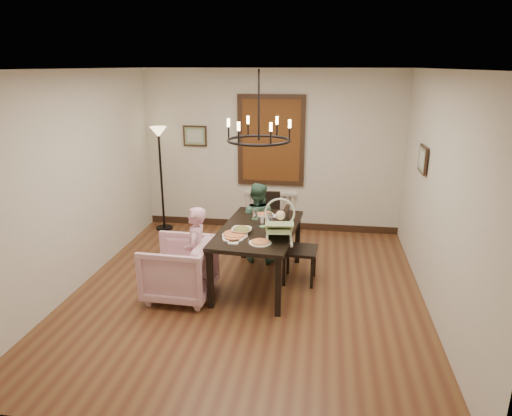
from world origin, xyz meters
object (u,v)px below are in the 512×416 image
(chair_far, at_px, (266,223))
(floor_lamp, at_px, (161,181))
(armchair, at_px, (179,269))
(dining_table, at_px, (259,234))
(seated_man, at_px, (257,229))
(chair_right, at_px, (300,246))
(drinking_glass, at_px, (271,220))
(elderly_woman, at_px, (196,261))
(baby_bouncer, at_px, (279,226))

(chair_far, xyz_separation_m, floor_lamp, (-1.96, 0.75, 0.43))
(chair_far, distance_m, armchair, 1.87)
(dining_table, distance_m, chair_far, 1.14)
(chair_far, relative_size, seated_man, 0.94)
(chair_right, xyz_separation_m, floor_lamp, (-2.55, 1.73, 0.38))
(chair_far, xyz_separation_m, chair_right, (0.59, -0.98, 0.04))
(dining_table, xyz_separation_m, chair_far, (-0.05, 1.12, -0.24))
(dining_table, distance_m, chair_right, 0.60)
(seated_man, bearing_deg, chair_right, 146.31)
(armchair, distance_m, drinking_glass, 1.36)
(dining_table, height_order, floor_lamp, floor_lamp)
(chair_right, bearing_deg, chair_far, 34.57)
(dining_table, height_order, elderly_woman, elderly_woman)
(dining_table, bearing_deg, armchair, -146.13)
(chair_far, relative_size, elderly_woman, 0.95)
(dining_table, distance_m, drinking_glass, 0.25)
(chair_far, distance_m, baby_bouncer, 1.60)
(chair_far, relative_size, armchair, 1.13)
(chair_right, bearing_deg, dining_table, 107.23)
(baby_bouncer, bearing_deg, elderly_woman, -177.47)
(chair_right, distance_m, drinking_glass, 0.53)
(armchair, xyz_separation_m, baby_bouncer, (1.25, 0.16, 0.59))
(chair_far, height_order, drinking_glass, chair_far)
(baby_bouncer, bearing_deg, floor_lamp, 129.81)
(drinking_glass, bearing_deg, floor_lamp, 141.16)
(chair_far, distance_m, drinking_glass, 1.07)
(chair_far, bearing_deg, baby_bouncer, -78.82)
(seated_man, bearing_deg, floor_lamp, -22.49)
(chair_right, height_order, armchair, chair_right)
(seated_man, bearing_deg, chair_far, -94.61)
(chair_right, distance_m, seated_man, 0.92)
(chair_right, xyz_separation_m, elderly_woman, (-1.26, -0.66, -0.02))
(elderly_woman, distance_m, drinking_glass, 1.14)
(elderly_woman, xyz_separation_m, seated_man, (0.58, 1.27, 0.00))
(seated_man, distance_m, floor_lamp, 2.22)
(drinking_glass, bearing_deg, seated_man, 114.36)
(chair_right, bearing_deg, drinking_glass, 92.67)
(dining_table, xyz_separation_m, drinking_glass, (0.14, 0.14, 0.15))
(dining_table, relative_size, drinking_glass, 13.52)
(dining_table, relative_size, chair_far, 1.87)
(dining_table, bearing_deg, baby_bouncer, -45.23)
(chair_right, relative_size, seated_man, 1.03)
(chair_far, distance_m, seated_man, 0.38)
(chair_right, distance_m, floor_lamp, 3.11)
(elderly_woman, relative_size, baby_bouncer, 1.85)
(dining_table, height_order, chair_far, chair_far)
(chair_right, bearing_deg, floor_lamp, 59.13)
(drinking_glass, height_order, floor_lamp, floor_lamp)
(armchair, bearing_deg, elderly_woman, 93.23)
(drinking_glass, distance_m, floor_lamp, 2.76)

